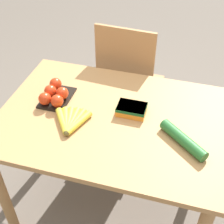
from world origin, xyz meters
TOP-DOWN VIEW (x-y plane):
  - ground_plane at (0.00, 0.00)m, footprint 12.00×12.00m
  - dining_table at (0.00, 0.00)m, footprint 1.16×0.83m
  - chair at (-0.06, 0.63)m, footprint 0.44×0.43m
  - banana_bunch at (-0.18, -0.11)m, footprint 0.19×0.19m
  - tomato_pack at (-0.34, 0.05)m, footprint 0.15×0.22m
  - carrot_bag at (0.09, 0.05)m, footprint 0.15×0.10m
  - cucumber_near at (0.37, -0.09)m, footprint 0.24×0.21m

SIDE VIEW (x-z plane):
  - ground_plane at x=0.00m, z-range 0.00..0.00m
  - chair at x=-0.06m, z-range 0.01..0.99m
  - dining_table at x=0.00m, z-range 0.26..1.01m
  - banana_bunch at x=-0.18m, z-range 0.75..0.78m
  - cucumber_near at x=0.37m, z-range 0.75..0.80m
  - carrot_bag at x=0.09m, z-range 0.75..0.80m
  - tomato_pack at x=-0.34m, z-range 0.75..0.83m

